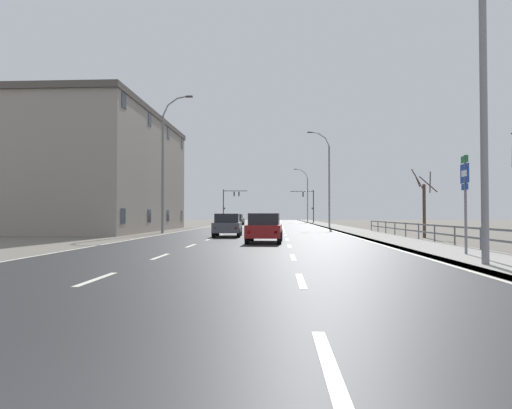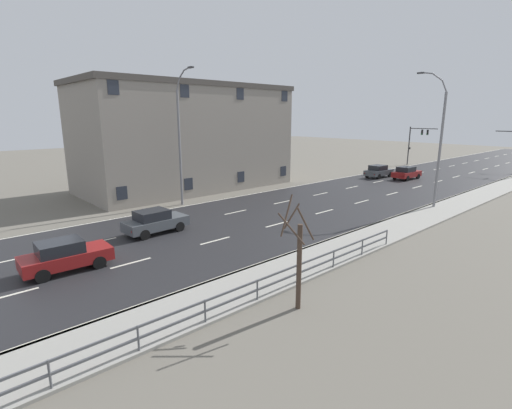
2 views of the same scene
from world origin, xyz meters
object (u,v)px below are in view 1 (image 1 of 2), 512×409
Objects in this scene: street_lamp_distant at (307,196)px; car_mid_centre at (259,220)px; car_distant at (228,225)px; traffic_signal_right at (309,202)px; street_lamp_left_bank at (165,166)px; highway_sign at (465,192)px; street_lamp_midground at (328,181)px; car_far_left at (237,220)px; car_near_left at (265,228)px; traffic_signal_left at (229,200)px; brick_building at (105,173)px; street_lamp_foreground at (478,93)px.

street_lamp_distant is 27.06m from car_mid_centre.
traffic_signal_right is at bearing 76.90° from car_distant.
street_lamp_left_bank is 3.12× the size of highway_sign.
street_lamp_midground reaches higher than car_distant.
traffic_signal_right is 1.41× the size of car_far_left.
car_far_left is 38.41m from car_near_left.
traffic_signal_left is 0.27× the size of brick_building.
car_far_left is at bearing 64.31° from brick_building.
highway_sign is at bearing -88.42° from street_lamp_midground.
street_lamp_distant is at bearing 90.06° from street_lamp_midground.
street_lamp_foreground is at bearing -56.62° from street_lamp_left_bank.
street_lamp_distant reaches higher than street_lamp_foreground.
traffic_signal_right is at bearing 90.22° from street_lamp_foreground.
street_lamp_left_bank reaches higher than car_distant.
street_lamp_midground is 30.14m from traffic_signal_left.
street_lamp_distant is at bearing 38.10° from traffic_signal_left.
street_lamp_foreground is 1.69× the size of traffic_signal_left.
traffic_signal_left is (-14.31, 26.49, -1.36)m from street_lamp_midground.
car_distant is at bearing -113.64° from street_lamp_midground.
street_lamp_midground is at bearing -42.72° from car_far_left.
car_far_left is (-11.50, 11.12, -4.60)m from street_lamp_midground.
car_far_left is at bearing 82.62° from street_lamp_left_bank.
brick_building is (-21.53, -36.84, 1.60)m from traffic_signal_right.
car_distant is at bearing -44.09° from street_lamp_left_bank.
brick_building reaches higher than street_lamp_foreground.
street_lamp_midground is 0.51× the size of brick_building.
traffic_signal_right reaches higher than car_far_left.
street_lamp_foreground reaches higher than car_near_left.
car_far_left is 31.93m from car_distant.
street_lamp_midground reaches higher than car_far_left.
street_lamp_foreground is 37.68m from street_lamp_midground.
street_lamp_foreground is 0.91× the size of street_lamp_midground.
street_lamp_left_bank is 26.83m from car_far_left.
car_far_left is at bearing 103.26° from street_lamp_foreground.
street_lamp_midground reaches higher than street_lamp_foreground.
highway_sign is (0.94, 3.18, -2.63)m from street_lamp_foreground.
traffic_signal_left is 1.44× the size of car_far_left.
street_lamp_left_bank is (-14.89, -15.07, 0.10)m from street_lamp_midground.
street_lamp_midground is at bearing -53.37° from car_mid_centre.
car_near_left is at bearing -69.01° from car_distant.
street_lamp_left_bank reaches higher than car_near_left.
street_lamp_left_bank is 9.37m from car_distant.
street_lamp_distant is 29.26m from car_far_left.
traffic_signal_left is 1.42× the size of car_distant.
car_distant is (5.82, -5.64, -4.69)m from street_lamp_left_bank.
street_lamp_midground is 23.07m from car_distant.
street_lamp_midground is 2.65× the size of car_distant.
street_lamp_left_bank reaches higher than car_far_left.
car_near_left and car_mid_centre have the same top height.
street_lamp_distant is at bearing 90.78° from highway_sign.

